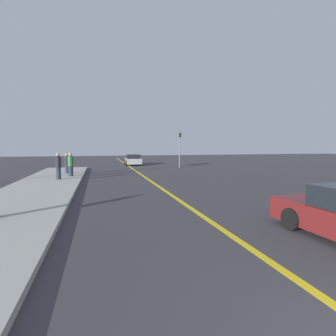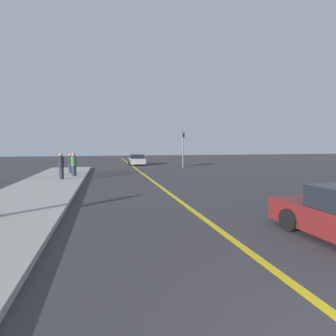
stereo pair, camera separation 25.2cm
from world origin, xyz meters
name	(u,v)px [view 2 (the right image)]	position (x,y,z in m)	size (l,w,h in m)	color
road_center_line	(147,177)	(0.00, 18.00, 0.00)	(0.20, 60.00, 0.01)	gold
sidewalk_left	(41,190)	(-6.27, 13.29, 0.08)	(3.70, 26.57, 0.16)	#9E9E99
car_ahead_center	(137,160)	(0.71, 30.35, 0.61)	(1.93, 3.89, 1.26)	#9E9EA3
pedestrian_mid_group	(61,166)	(-5.80, 16.91, 1.01)	(0.35, 0.35, 1.70)	#282D3D
pedestrian_far_standing	(74,164)	(-5.22, 18.68, 0.98)	(0.39, 0.39, 1.66)	#282D3D
pedestrian_by_sign	(70,163)	(-5.69, 20.76, 0.93)	(0.37, 0.37, 1.56)	#282D3D
traffic_light	(183,146)	(4.92, 25.04, 2.32)	(0.18, 0.40, 3.74)	slate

